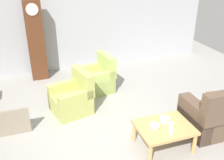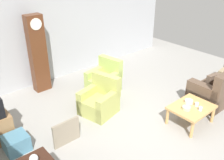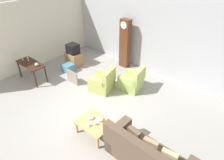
% 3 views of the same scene
% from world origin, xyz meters
% --- Properties ---
extents(ground_plane, '(10.40, 10.40, 0.00)m').
position_xyz_m(ground_plane, '(0.00, 0.00, 0.00)').
color(ground_plane, '#999691').
extents(garage_door_wall, '(8.40, 0.16, 3.20)m').
position_xyz_m(garage_door_wall, '(0.00, 3.60, 1.60)').
color(garage_door_wall, '#ADAFB5').
rests_on(garage_door_wall, ground_plane).
extents(pegboard_wall_left, '(0.12, 6.40, 2.88)m').
position_xyz_m(pegboard_wall_left, '(-4.20, 0.40, 1.44)').
color(pegboard_wall_left, silver).
rests_on(pegboard_wall_left, ground_plane).
extents(couch_floral, '(2.11, 0.91, 1.04)m').
position_xyz_m(couch_floral, '(2.43, -0.51, 0.36)').
color(couch_floral, brown).
rests_on(couch_floral, ground_plane).
extents(armchair_olive_near, '(0.94, 0.92, 0.92)m').
position_xyz_m(armchair_olive_near, '(-0.53, 1.13, 0.31)').
color(armchair_olive_near, tan).
rests_on(armchair_olive_near, ground_plane).
extents(armchair_olive_far, '(0.90, 0.87, 0.92)m').
position_xyz_m(armchair_olive_far, '(0.25, 1.90, 0.31)').
color(armchair_olive_far, '#ADC263').
rests_on(armchair_olive_far, ground_plane).
extents(coffee_table_wood, '(0.96, 0.76, 0.45)m').
position_xyz_m(coffee_table_wood, '(0.76, -0.59, 0.38)').
color(coffee_table_wood, tan).
rests_on(coffee_table_wood, ground_plane).
extents(console_table_dark, '(1.30, 0.56, 0.76)m').
position_xyz_m(console_table_dark, '(-3.17, -0.21, 0.65)').
color(console_table_dark, '#381E14').
rests_on(console_table_dark, ground_plane).
extents(grandfather_clock, '(0.44, 0.30, 2.15)m').
position_xyz_m(grandfather_clock, '(-1.07, 3.14, 1.08)').
color(grandfather_clock, '#562D19').
rests_on(grandfather_clock, ground_plane).
extents(tv_stand_cabinet, '(0.68, 0.52, 0.61)m').
position_xyz_m(tv_stand_cabinet, '(-2.86, 1.68, 0.31)').
color(tv_stand_cabinet, '#997047').
rests_on(tv_stand_cabinet, ground_plane).
extents(tv_crt, '(0.48, 0.44, 0.42)m').
position_xyz_m(tv_crt, '(-2.86, 1.68, 0.82)').
color(tv_crt, black).
rests_on(tv_crt, tv_stand_cabinet).
extents(framed_picture_leaning, '(0.60, 0.05, 0.54)m').
position_xyz_m(framed_picture_leaning, '(-1.76, 0.67, 0.27)').
color(framed_picture_leaning, gray).
rests_on(framed_picture_leaning, ground_plane).
extents(storage_box_blue, '(0.46, 0.43, 0.34)m').
position_xyz_m(storage_box_blue, '(-2.63, 1.15, 0.17)').
color(storage_box_blue, teal).
rests_on(storage_box_blue, ground_plane).
extents(glass_dome_cloche, '(0.13, 0.13, 0.13)m').
position_xyz_m(glass_dome_cloche, '(-2.77, -0.16, 0.82)').
color(glass_dome_cloche, silver).
rests_on(glass_dome_cloche, console_table_dark).
extents(cup_white_porcelain, '(0.08, 0.08, 0.09)m').
position_xyz_m(cup_white_porcelain, '(0.86, -0.65, 0.49)').
color(cup_white_porcelain, white).
rests_on(cup_white_porcelain, coffee_table_wood).
extents(cup_blue_rimmed, '(0.08, 0.08, 0.09)m').
position_xyz_m(cup_blue_rimmed, '(0.76, -0.80, 0.49)').
color(cup_blue_rimmed, silver).
rests_on(cup_blue_rimmed, coffee_table_wood).
extents(bowl_white_stacked, '(0.18, 0.18, 0.07)m').
position_xyz_m(bowl_white_stacked, '(0.84, -0.46, 0.48)').
color(bowl_white_stacked, white).
rests_on(bowl_white_stacked, coffee_table_wood).
extents(bowl_shallow_green, '(0.19, 0.19, 0.06)m').
position_xyz_m(bowl_shallow_green, '(0.57, -0.57, 0.48)').
color(bowl_shallow_green, '#B2C69E').
rests_on(bowl_shallow_green, coffee_table_wood).
extents(wine_glass_tall, '(0.07, 0.07, 0.20)m').
position_xyz_m(wine_glass_tall, '(-3.65, -0.25, 0.89)').
color(wine_glass_tall, silver).
rests_on(wine_glass_tall, console_table_dark).
extents(wine_glass_mid, '(0.06, 0.06, 0.20)m').
position_xyz_m(wine_glass_mid, '(-3.44, -0.13, 0.89)').
color(wine_glass_mid, silver).
rests_on(wine_glass_mid, console_table_dark).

